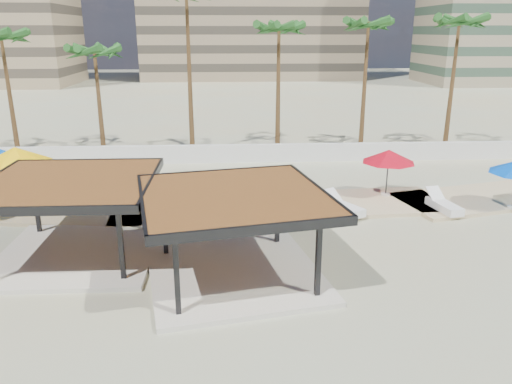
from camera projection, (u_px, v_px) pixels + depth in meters
ground at (244, 276)px, 17.64m from camera, size 200.00×200.00×0.00m
promenade at (278, 202)px, 25.01m from camera, size 44.45×7.97×0.24m
boundary_wall at (235, 153)px, 32.65m from camera, size 56.00×0.30×1.20m
pavilion_central at (234, 228)px, 17.03m from camera, size 7.20×7.20×3.11m
pavilion_west at (73, 211)px, 18.61m from camera, size 6.15×6.15×3.10m
umbrella_b at (16, 156)px, 23.27m from camera, size 3.76×3.76×2.94m
umbrella_c at (389, 156)px, 25.05m from camera, size 2.98×2.98×2.40m
lounger_b at (444, 205)px, 23.60m from camera, size 1.13×2.32×0.84m
lounger_c at (343, 207)px, 23.34m from camera, size 1.78×2.30×0.85m
palm_b at (1, 41)px, 32.23m from camera, size 3.00×3.00×8.77m
palm_c at (95, 55)px, 32.26m from camera, size 3.00×3.00×7.82m
palm_d at (187, 2)px, 32.32m from camera, size 3.00×3.00×11.37m
palm_e at (279, 33)px, 32.78m from camera, size 3.00×3.00×9.26m
palm_f at (368, 30)px, 33.23m from camera, size 3.00×3.00×9.49m
palm_g at (459, 27)px, 33.12m from camera, size 3.00×3.00×9.68m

